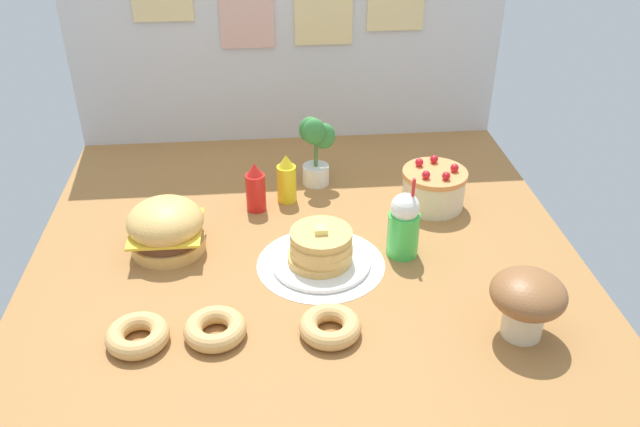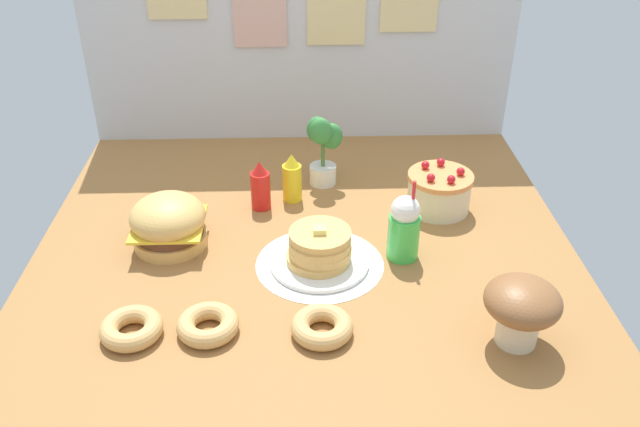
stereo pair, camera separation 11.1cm
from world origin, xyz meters
The scene contains 14 objects.
ground_plane centered at (0.00, 0.00, -0.01)m, with size 1.93×2.17×0.02m, color #9E6B38.
back_wall centered at (0.00, 1.08, 0.50)m, with size 1.93×0.04×1.00m.
doily_mat centered at (0.05, 0.03, 0.00)m, with size 0.45×0.45×0.00m, color white.
burger centered at (-0.49, 0.17, 0.09)m, with size 0.27×0.27×0.19m.
pancake_stack centered at (0.05, 0.03, 0.06)m, with size 0.34×0.34×0.15m.
layer_cake centered at (0.53, 0.38, 0.08)m, with size 0.25×0.25×0.18m.
ketchup_bottle centered at (-0.17, 0.42, 0.09)m, with size 0.08×0.08×0.20m.
mustard_bottle centered at (-0.05, 0.48, 0.09)m, with size 0.08×0.08×0.20m.
cream_soda_cup centered at (0.34, 0.07, 0.12)m, with size 0.11×0.11×0.30m.
donut_pink_glaze centered at (-0.52, -0.32, 0.03)m, with size 0.19×0.19×0.06m.
donut_chocolate centered at (-0.30, -0.31, 0.03)m, with size 0.19×0.19×0.06m.
donut_vanilla centered at (0.04, -0.33, 0.03)m, with size 0.19×0.19×0.06m.
potted_plant centered at (0.08, 0.61, 0.16)m, with size 0.15×0.12×0.31m.
mushroom_stool centered at (0.62, -0.38, 0.13)m, with size 0.22×0.22×0.21m.
Camera 1 is at (-0.12, -1.83, 1.36)m, focal length 37.25 mm.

